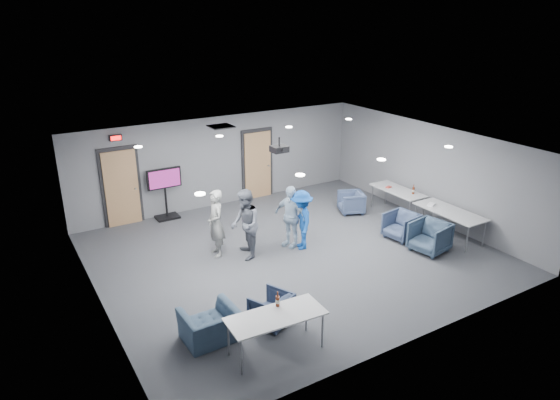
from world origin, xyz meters
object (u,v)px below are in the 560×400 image
table_right_b (450,212)px  bottle_front (278,301)px  chair_right_c (430,237)px  table_right_a (398,191)px  person_d (301,220)px  chair_right_a (351,202)px  projector (279,149)px  table_front_left (276,318)px  tv_stand (165,190)px  chair_front_a (271,309)px  bottle_right (413,190)px  chair_right_b (401,226)px  person_a (216,223)px  person_c (290,216)px  person_b (245,224)px  chair_front_b (210,326)px

table_right_b → bottle_front: size_ratio=6.63×
chair_right_c → table_right_b: bearing=97.8°
table_right_a → bottle_front: (-6.07, -3.41, 0.15)m
person_d → chair_right_c: bearing=77.2°
chair_right_c → table_right_b: chair_right_c is taller
chair_right_a → projector: size_ratio=1.78×
table_front_left → bottle_front: bottle_front is taller
chair_right_c → tv_stand: (-4.82, 5.34, 0.46)m
chair_right_c → projector: (-2.77, 2.53, 2.02)m
chair_front_a → chair_right_c: bearing=163.0°
bottle_right → bottle_front: bearing=-154.6°
chair_right_b → table_right_a: size_ratio=0.45×
projector → person_d: bearing=-77.4°
person_d → chair_front_a: 3.34m
chair_front_a → bottle_front: bottle_front is taller
person_a → chair_front_a: person_a is taller
chair_right_c → bottle_front: bottle_front is taller
person_c → chair_right_c: bearing=32.2°
person_b → projector: size_ratio=4.34×
chair_front_b → tv_stand: bearing=-103.2°
table_right_a → projector: size_ratio=4.34×
person_c → person_d: bearing=12.2°
person_b → chair_front_b: bearing=-21.0°
person_a → table_front_left: 3.97m
person_d → chair_front_b: (-3.46, -2.32, -0.44)m
projector → table_right_a: bearing=-5.3°
chair_right_c → table_right_a: 2.49m
chair_right_c → chair_front_a: size_ratio=1.21×
table_front_left → tv_stand: tv_stand is taller
chair_front_b → projector: projector is taller
chair_right_c → person_a: bearing=-129.2°
person_a → bottle_front: bearing=-1.9°
person_b → table_right_a: (5.05, 0.20, -0.17)m
person_a → chair_right_a: (4.49, 0.46, -0.51)m
chair_front_a → chair_right_b: bearing=173.5°
person_b → chair_right_b: bearing=91.6°
person_a → table_right_b: bearing=74.3°
person_a → person_b: (0.54, -0.47, 0.02)m
person_b → projector: bearing=129.0°
table_right_a → projector: projector is taller
person_c → chair_right_a: 2.90m
tv_stand → table_front_left: bearing=-93.2°
chair_front_b → table_right_b: 7.16m
bottle_front → table_right_a: bearing=29.3°
person_b → person_a: bearing=-113.9°
tv_stand → table_right_a: bearing=-27.9°
tv_stand → chair_front_a: bearing=-90.3°
chair_right_a → chair_right_c: size_ratio=0.83×
table_front_left → bottle_front: 0.32m
person_b → chair_front_a: bearing=-0.1°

